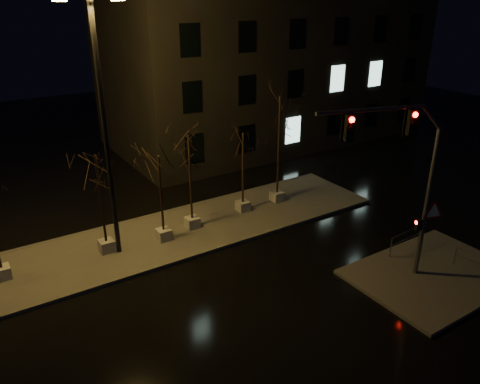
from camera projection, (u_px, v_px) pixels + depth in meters
ground at (245, 291)px, 19.37m from camera, size 90.00×90.00×0.00m
median at (181, 232)px, 23.97m from camera, size 22.00×5.00×0.15m
sidewalk_corner at (433, 274)px, 20.36m from camera, size 7.00×5.00×0.15m
building at (268, 45)px, 37.26m from camera, size 25.00×12.00×15.00m
tree_1 at (98, 178)px, 20.60m from camera, size 1.80×1.80×4.89m
tree_2 at (160, 175)px, 21.75m from camera, size 1.80×1.80×4.45m
tree_3 at (189, 157)px, 22.76m from camera, size 1.80×1.80×5.06m
tree_4 at (243, 151)px, 24.75m from camera, size 1.80×1.80×4.58m
tree_5 at (279, 121)px, 25.46m from camera, size 1.80×1.80×6.29m
traffic_signal_mast at (407, 170)px, 18.12m from camera, size 5.86×1.88×7.45m
streetlight_main at (103, 116)px, 19.46m from camera, size 2.80×0.42×11.22m
guard_rail_a at (407, 237)px, 21.91m from camera, size 2.29×0.14×0.99m
guard_rail_b at (477, 261)px, 20.17m from camera, size 0.46×1.81×0.88m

